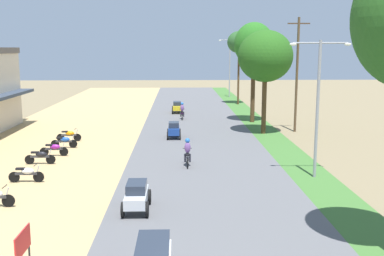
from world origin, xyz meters
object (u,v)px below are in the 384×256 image
object	(u,v)px
parked_motorbike_second	(27,173)
street_signboard	(23,245)
parked_motorbike_third	(40,156)
car_sedan_silver	(137,195)
parked_motorbike_fourth	(54,148)
utility_pole_near	(297,73)
parked_motorbike_sixth	(69,135)
median_tree_third	(254,45)
motorbike_ahead_second	(182,111)
median_tree_fourth	(239,43)
car_hatchback_blue	(174,129)
parked_motorbike_fifth	(64,141)
motorbike_foreground_rider	(187,153)
streetlamp_near	(318,99)
median_tree_second	(265,57)
car_sedan_yellow	(177,107)
streetlamp_mid	(230,64)

from	to	relation	value
parked_motorbike_second	street_signboard	size ratio (longest dim) A/B	1.20
parked_motorbike_third	car_sedan_silver	xyz separation A→B (m)	(6.38, -8.02, 0.19)
parked_motorbike_fourth	utility_pole_near	world-z (taller)	utility_pole_near
parked_motorbike_sixth	median_tree_third	world-z (taller)	median_tree_third
median_tree_third	motorbike_ahead_second	world-z (taller)	median_tree_third
median_tree_fourth	parked_motorbike_fourth	bearing A→B (deg)	-119.61
car_hatchback_blue	utility_pole_near	bearing A→B (deg)	15.52
parked_motorbike_third	parked_motorbike_fifth	world-z (taller)	same
parked_motorbike_sixth	median_tree_fourth	size ratio (longest dim) A/B	0.20
street_signboard	motorbike_foreground_rider	xyz separation A→B (m)	(5.13, 13.03, -0.25)
parked_motorbike_sixth	median_tree_third	size ratio (longest dim) A/B	0.20
parked_motorbike_second	car_sedan_silver	world-z (taller)	car_sedan_silver
parked_motorbike_fifth	streetlamp_near	size ratio (longest dim) A/B	0.25
median_tree_second	streetlamp_near	distance (m)	12.86
parked_motorbike_third	motorbike_foreground_rider	size ratio (longest dim) A/B	1.00
parked_motorbike_fourth	parked_motorbike_fifth	bearing A→B (deg)	88.73
parked_motorbike_fifth	median_tree_third	xyz separation A→B (m)	(14.74, 10.80, 6.56)
median_tree_fourth	utility_pole_near	world-z (taller)	utility_pole_near
parked_motorbike_fifth	street_signboard	size ratio (longest dim) A/B	1.20
parked_motorbike_sixth	motorbike_ahead_second	distance (m)	13.26
street_signboard	motorbike_foreground_rider	bearing A→B (deg)	68.50
car_hatchback_blue	street_signboard	bearing A→B (deg)	-101.27
car_sedan_yellow	parked_motorbike_second	bearing A→B (deg)	-106.92
parked_motorbike_third	utility_pole_near	world-z (taller)	utility_pole_near
parked_motorbike_fourth	median_tree_third	distance (m)	20.89
median_tree_second	street_signboard	bearing A→B (deg)	-116.26
streetlamp_near	car_sedan_silver	world-z (taller)	streetlamp_near
streetlamp_mid	car_hatchback_blue	distance (m)	30.90
motorbike_ahead_second	parked_motorbike_sixth	bearing A→B (deg)	-129.51
median_tree_fourth	motorbike_ahead_second	xyz separation A→B (m)	(-6.96, -11.88, -6.62)
car_sedan_silver	motorbike_foreground_rider	world-z (taller)	motorbike_foreground_rider
parked_motorbike_fourth	median_tree_second	bearing A→B (deg)	26.71
parked_motorbike_second	parked_motorbike_third	distance (m)	3.76
motorbike_ahead_second	median_tree_second	bearing A→B (deg)	-49.30
street_signboard	car_hatchback_blue	size ratio (longest dim) A/B	0.75
car_sedan_silver	median_tree_fourth	bearing A→B (deg)	76.10
parked_motorbike_fifth	motorbike_ahead_second	world-z (taller)	motorbike_ahead_second
car_hatchback_blue	car_sedan_yellow	distance (m)	13.77
parked_motorbike_third	median_tree_third	size ratio (longest dim) A/B	0.20
median_tree_second	median_tree_third	world-z (taller)	median_tree_third
car_hatchback_blue	motorbike_foreground_rider	distance (m)	8.48
median_tree_second	median_tree_third	distance (m)	5.85
streetlamp_mid	car_hatchback_blue	size ratio (longest dim) A/B	4.02
parked_motorbike_fifth	streetlamp_mid	bearing A→B (deg)	65.39
streetlamp_near	car_sedan_yellow	size ratio (longest dim) A/B	3.18
parked_motorbike_third	car_sedan_yellow	bearing A→B (deg)	69.40
street_signboard	car_hatchback_blue	bearing A→B (deg)	78.73
street_signboard	parked_motorbike_second	bearing A→B (deg)	107.44
parked_motorbike_sixth	median_tree_fourth	xyz separation A→B (m)	(15.40, 22.11, 6.92)
parked_motorbike_fourth	motorbike_ahead_second	distance (m)	17.09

